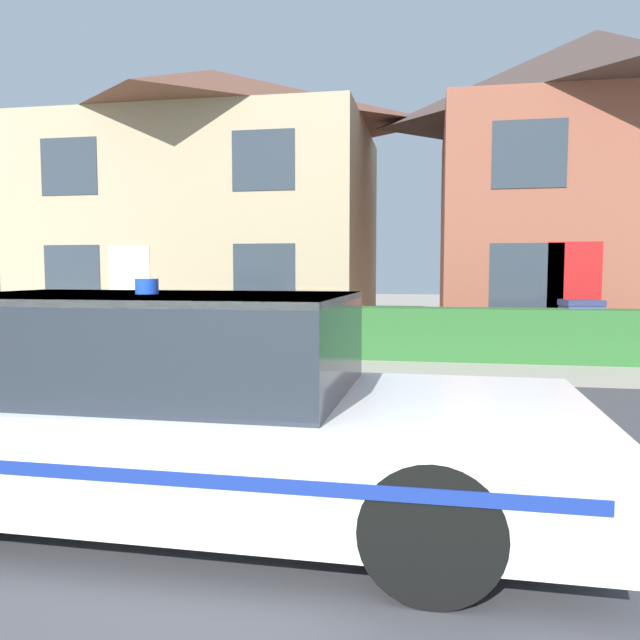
{
  "coord_description": "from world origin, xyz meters",
  "views": [
    {
      "loc": [
        0.44,
        -1.4,
        1.54
      ],
      "look_at": [
        -0.67,
        4.7,
        1.05
      ],
      "focal_mm": 35.0,
      "sensor_mm": 36.0,
      "label": 1
    }
  ],
  "objects_px": {
    "house_left": "(213,198)",
    "wheelie_bin": "(581,329)",
    "house_right": "(592,182)",
    "police_car": "(186,407)"
  },
  "relations": [
    {
      "from": "house_left",
      "to": "wheelie_bin",
      "type": "bearing_deg",
      "value": -30.73
    },
    {
      "from": "house_left",
      "to": "house_right",
      "type": "height_order",
      "value": "house_right"
    },
    {
      "from": "house_right",
      "to": "wheelie_bin",
      "type": "xyz_separation_m",
      "value": [
        -1.18,
        -4.65,
        -3.15
      ]
    },
    {
      "from": "wheelie_bin",
      "to": "house_left",
      "type": "bearing_deg",
      "value": 141.72
    },
    {
      "from": "house_right",
      "to": "wheelie_bin",
      "type": "distance_m",
      "value": 5.73
    },
    {
      "from": "police_car",
      "to": "wheelie_bin",
      "type": "relative_size",
      "value": 4.41
    },
    {
      "from": "house_right",
      "to": "house_left",
      "type": "bearing_deg",
      "value": 177.63
    },
    {
      "from": "house_left",
      "to": "house_right",
      "type": "bearing_deg",
      "value": -2.37
    },
    {
      "from": "house_right",
      "to": "wheelie_bin",
      "type": "relative_size",
      "value": 7.08
    },
    {
      "from": "house_left",
      "to": "house_right",
      "type": "xyz_separation_m",
      "value": [
        9.67,
        -0.4,
        0.14
      ]
    }
  ]
}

